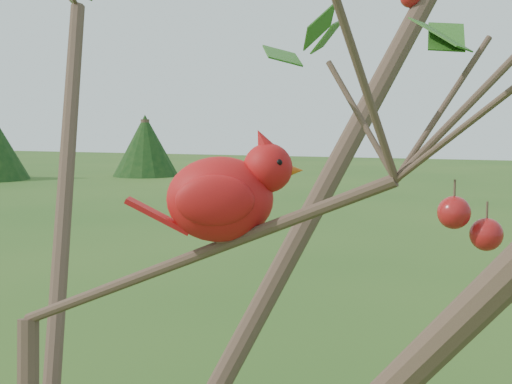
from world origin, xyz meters
The scene contains 3 objects.
crabapple_tree centered at (0.03, -0.02, 2.12)m, with size 2.35×2.05×2.95m.
cardinal centered at (0.31, 0.07, 2.17)m, with size 0.24×0.16×0.17m.
distant_trees centered at (-0.53, 22.98, 1.42)m, with size 38.19×9.28×3.13m.
Camera 1 is at (0.70, -0.83, 2.28)m, focal length 50.00 mm.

